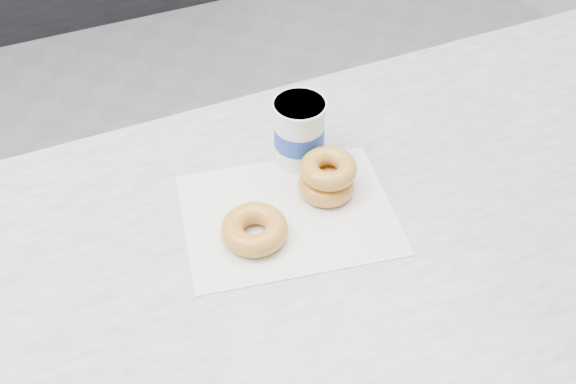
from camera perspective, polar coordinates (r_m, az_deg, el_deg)
name	(u,v)px	position (r m, az deg, el deg)	size (l,w,h in m)	color
ground	(83,338)	(2.06, -17.73, -12.27)	(5.00, 5.00, 0.00)	gray
wax_paper	(288,214)	(1.05, 0.02, -1.94)	(0.34, 0.26, 0.00)	silver
donut_single	(254,229)	(1.00, -3.00, -3.32)	(0.11, 0.11, 0.04)	gold
donut_stack	(327,177)	(1.06, 3.51, 1.36)	(0.10, 0.10, 0.07)	gold
coffee_cup	(299,132)	(1.10, 1.00, 5.39)	(0.10, 0.10, 0.12)	white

